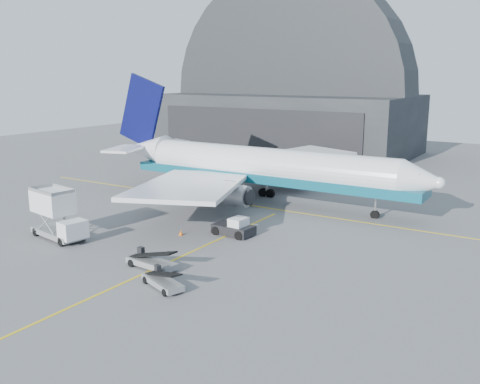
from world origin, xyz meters
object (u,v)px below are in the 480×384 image
Objects in this scene: catering_truck at (57,215)px; belt_loader_a at (152,262)px; airliner at (255,166)px; pushback_tug at (234,228)px; belt_loader_b at (162,281)px.

catering_truck reaches higher than belt_loader_a.
airliner reaches higher than pushback_tug.
pushback_tug is (14.40, 10.36, -1.68)m from catering_truck.
belt_loader_a is at bearing -90.27° from pushback_tug.
belt_loader_a is (-0.78, -11.85, -0.13)m from pushback_tug.
airliner is 10.81× the size of pushback_tug.
airliner is at bearing 80.44° from catering_truck.
catering_truck is (-8.63, -24.34, -2.17)m from airliner.
airliner reaches higher than catering_truck.
pushback_tug is 0.84× the size of belt_loader_a.
belt_loader_b is at bearing -75.98° from pushback_tug.
belt_loader_a is 4.42m from belt_loader_b.
airliner reaches higher than belt_loader_b.
pushback_tug reaches higher than belt_loader_b.
belt_loader_a reaches higher than pushback_tug.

